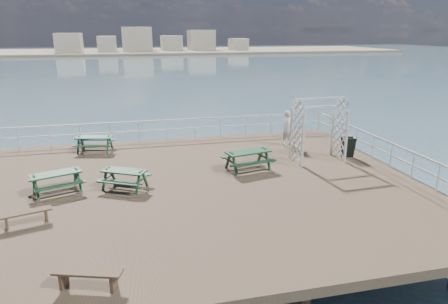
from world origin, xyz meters
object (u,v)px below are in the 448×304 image
picnic_table_a (56,178)px  picnic_table_b (94,141)px  flat_bench_far (88,275)px  trellis_arbor (319,133)px  picnic_table_c (248,156)px  picnic_table_d (124,175)px  person (288,128)px  flat_bench_near (26,215)px

picnic_table_a → picnic_table_b: size_ratio=1.07×
flat_bench_far → trellis_arbor: bearing=56.9°
picnic_table_c → picnic_table_d: size_ratio=1.05×
picnic_table_b → picnic_table_a: bearing=-87.8°
trellis_arbor → picnic_table_d: bearing=-173.5°
picnic_table_a → picnic_table_c: bearing=-14.0°
flat_bench_far → person: person is taller
picnic_table_d → flat_bench_far: 6.11m
flat_bench_far → trellis_arbor: 11.90m
trellis_arbor → flat_bench_far: bearing=-144.0°
flat_bench_far → trellis_arbor: size_ratio=0.56×
flat_bench_near → person: person is taller
flat_bench_near → trellis_arbor: 11.98m
picnic_table_d → flat_bench_far: size_ratio=1.28×
flat_bench_near → flat_bench_far: 4.28m
picnic_table_d → flat_bench_far: (-0.81, -6.05, -0.17)m
picnic_table_b → picnic_table_d: 5.41m
picnic_table_c → picnic_table_b: bearing=134.2°
flat_bench_far → flat_bench_near: bearing=137.5°
picnic_table_a → picnic_table_b: (0.97, 5.07, -0.01)m
flat_bench_far → trellis_arbor: trellis_arbor is taller
flat_bench_near → flat_bench_far: flat_bench_far is taller
picnic_table_b → picnic_table_c: (6.49, -4.29, 0.06)m
flat_bench_near → flat_bench_far: size_ratio=0.93×
picnic_table_b → picnic_table_c: bearing=-20.4°
picnic_table_a → flat_bench_far: 6.41m
picnic_table_a → person: (10.48, 3.89, 0.35)m
picnic_table_a → trellis_arbor: trellis_arbor is taller
picnic_table_d → trellis_arbor: size_ratio=0.72×
picnic_table_d → flat_bench_near: 3.72m
picnic_table_b → trellis_arbor: bearing=-8.3°
picnic_table_c → picnic_table_a: bearing=173.7°
picnic_table_c → trellis_arbor: bearing=-5.0°
picnic_table_c → person: size_ratio=1.21×
picnic_table_a → trellis_arbor: size_ratio=0.73×
picnic_table_a → picnic_table_c: (7.47, 0.78, 0.05)m
picnic_table_c → trellis_arbor: size_ratio=0.75×
picnic_table_c → flat_bench_near: bearing=-170.1°
picnic_table_d → trellis_arbor: bearing=37.9°
picnic_table_b → flat_bench_near: 7.69m
flat_bench_near → trellis_arbor: (11.36, 3.69, 0.96)m
flat_bench_far → person: 13.46m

